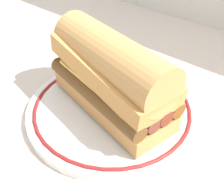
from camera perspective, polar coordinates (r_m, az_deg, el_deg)
ground_plane at (r=0.43m, az=1.80°, el=-6.52°), size 1.50×1.50×0.00m
plate at (r=0.45m, az=-0.00°, el=-3.78°), size 0.26×0.26×0.01m
sausage_sandwich at (r=0.40m, az=-0.00°, el=3.26°), size 0.22×0.14×0.12m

